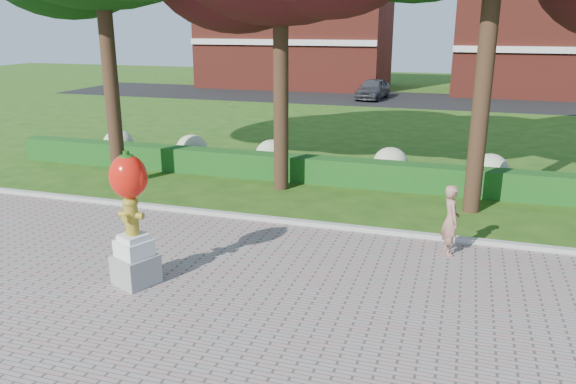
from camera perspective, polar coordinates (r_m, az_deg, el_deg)
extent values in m
plane|color=#224912|center=(11.11, -0.58, -8.85)|extent=(100.00, 100.00, 0.00)
cube|color=#ADADA5|center=(13.74, 3.32, -3.39)|extent=(40.00, 0.18, 0.15)
cube|color=#134012|center=(17.38, 6.63, 1.97)|extent=(24.00, 0.70, 0.80)
ellipsoid|color=beige|center=(21.73, -16.84, 4.76)|extent=(1.10, 1.10, 0.99)
ellipsoid|color=beige|center=(20.20, -9.75, 4.37)|extent=(1.10, 1.10, 0.99)
ellipsoid|color=beige|center=(19.04, -1.67, 3.85)|extent=(1.10, 1.10, 0.99)
ellipsoid|color=beige|center=(18.15, 10.36, 2.94)|extent=(1.10, 1.10, 0.99)
ellipsoid|color=beige|center=(18.04, 19.84, 2.12)|extent=(1.10, 1.10, 0.99)
cube|color=black|center=(37.95, 12.88, 9.10)|extent=(50.00, 8.00, 0.02)
cube|color=maroon|center=(45.47, 0.83, 15.12)|extent=(14.00, 8.00, 7.00)
cube|color=maroon|center=(43.81, 24.65, 13.20)|extent=(12.00, 8.00, 6.40)
cylinder|color=black|center=(17.76, -17.63, 11.34)|extent=(0.44, 0.44, 6.72)
cylinder|color=black|center=(16.43, -0.73, 10.75)|extent=(0.44, 0.44, 6.16)
cylinder|color=black|center=(15.06, 19.33, 11.42)|extent=(0.44, 0.44, 7.28)
cube|color=gray|center=(11.14, -15.19, -7.58)|extent=(0.92, 0.92, 0.56)
cube|color=silver|center=(10.97, -15.37, -5.48)|extent=(0.74, 0.74, 0.32)
cube|color=silver|center=(10.89, -15.45, -4.44)|extent=(0.59, 0.59, 0.11)
cylinder|color=olive|center=(10.77, -15.60, -2.59)|extent=(0.25, 0.25, 0.63)
ellipsoid|color=olive|center=(10.67, -15.74, -0.99)|extent=(0.29, 0.29, 0.21)
cylinder|color=olive|center=(10.84, -16.43, -2.15)|extent=(0.14, 0.12, 0.12)
cylinder|color=olive|center=(10.65, -14.82, -2.36)|extent=(0.14, 0.12, 0.12)
cylinder|color=olive|center=(10.62, -16.12, -2.53)|extent=(0.14, 0.14, 0.14)
cylinder|color=olive|center=(10.65, -15.77, -0.53)|extent=(0.09, 0.09, 0.06)
ellipsoid|color=red|center=(10.54, -15.94, 1.52)|extent=(0.71, 0.63, 0.82)
ellipsoid|color=red|center=(10.66, -16.85, 1.48)|extent=(0.35, 0.35, 0.52)
ellipsoid|color=red|center=(10.44, -15.00, 1.32)|extent=(0.35, 0.35, 0.52)
cylinder|color=#1A4E12|center=(10.44, -16.12, 3.67)|extent=(0.11, 0.11, 0.14)
ellipsoid|color=#1A4E12|center=(10.45, -16.10, 3.49)|extent=(0.27, 0.27, 0.09)
imported|color=#9D6E59|center=(12.39, 16.20, -2.74)|extent=(0.52, 0.65, 1.54)
imported|color=#3D3F44|center=(37.79, 8.62, 10.34)|extent=(2.00, 4.10, 1.35)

